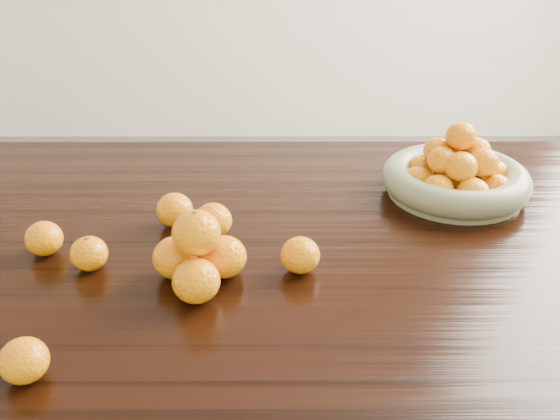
{
  "coord_description": "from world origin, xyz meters",
  "views": [
    {
      "loc": [
        -0.01,
        -0.95,
        1.32
      ],
      "look_at": [
        -0.01,
        -0.02,
        0.83
      ],
      "focal_mm": 40.0,
      "sensor_mm": 36.0,
      "label": 1
    }
  ],
  "objects_px": {
    "dining_table": "(285,286)",
    "orange_pyramid": "(198,256)",
    "fruit_bowl": "(456,176)",
    "loose_orange_0": "(89,254)"
  },
  "relations": [
    {
      "from": "dining_table",
      "to": "orange_pyramid",
      "type": "relative_size",
      "value": 13.12
    },
    {
      "from": "dining_table",
      "to": "fruit_bowl",
      "type": "height_order",
      "value": "fruit_bowl"
    },
    {
      "from": "loose_orange_0",
      "to": "orange_pyramid",
      "type": "bearing_deg",
      "value": -13.23
    },
    {
      "from": "fruit_bowl",
      "to": "loose_orange_0",
      "type": "height_order",
      "value": "fruit_bowl"
    },
    {
      "from": "orange_pyramid",
      "to": "loose_orange_0",
      "type": "distance_m",
      "value": 0.19
    },
    {
      "from": "fruit_bowl",
      "to": "orange_pyramid",
      "type": "xyz_separation_m",
      "value": [
        -0.49,
        -0.32,
        0.01
      ]
    },
    {
      "from": "dining_table",
      "to": "fruit_bowl",
      "type": "bearing_deg",
      "value": 29.85
    },
    {
      "from": "orange_pyramid",
      "to": "loose_orange_0",
      "type": "relative_size",
      "value": 2.46
    },
    {
      "from": "fruit_bowl",
      "to": "loose_orange_0",
      "type": "distance_m",
      "value": 0.73
    },
    {
      "from": "loose_orange_0",
      "to": "fruit_bowl",
      "type": "bearing_deg",
      "value": 22.32
    }
  ]
}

